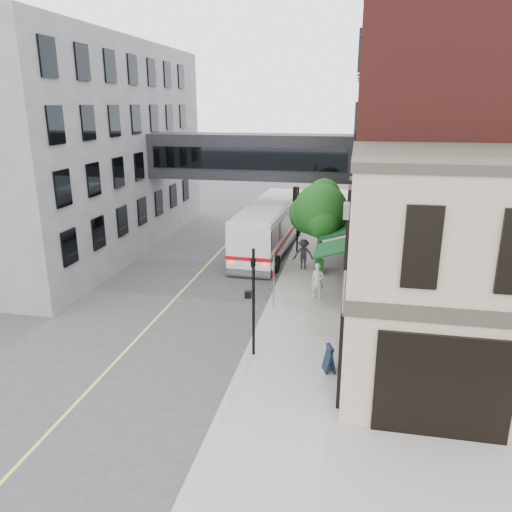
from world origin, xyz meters
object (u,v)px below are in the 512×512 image
at_px(bus, 270,225).
at_px(pedestrian_a, 317,281).
at_px(sandwich_board, 329,359).
at_px(newspaper_box, 319,267).
at_px(pedestrian_b, 320,257).
at_px(pedestrian_c, 304,254).

height_order(bus, pedestrian_a, bus).
distance_m(bus, pedestrian_a, 9.68).
distance_m(bus, sandwich_board, 17.02).
bearing_deg(bus, pedestrian_a, -65.32).
height_order(newspaper_box, sandwich_board, sandwich_board).
xyz_separation_m(pedestrian_b, newspaper_box, (0.04, -0.73, -0.42)).
bearing_deg(newspaper_box, pedestrian_b, 74.10).
bearing_deg(pedestrian_b, bus, 121.36).
bearing_deg(bus, pedestrian_b, -47.85).
relative_size(pedestrian_a, pedestrian_c, 1.00).
bearing_deg(pedestrian_a, sandwich_board, -77.14).
distance_m(bus, pedestrian_c, 5.04).
bearing_deg(newspaper_box, bus, 109.23).
distance_m(newspaper_box, sandwich_board, 11.34).
height_order(pedestrian_b, sandwich_board, pedestrian_b).
bearing_deg(pedestrian_a, newspaper_box, 97.66).
bearing_deg(pedestrian_a, pedestrian_c, 109.53).
distance_m(pedestrian_a, newspaper_box, 3.88).
bearing_deg(bus, sandwich_board, -72.57).
distance_m(pedestrian_b, sandwich_board, 12.07).
bearing_deg(pedestrian_c, pedestrian_b, -12.44).
bearing_deg(pedestrian_a, bus, 119.46).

